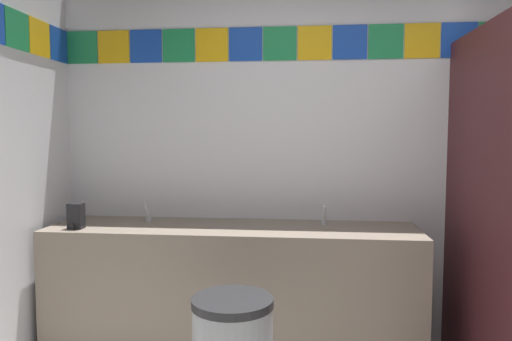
# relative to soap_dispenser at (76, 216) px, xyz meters

# --- Properties ---
(wall_back) EXTENTS (4.21, 0.09, 2.57)m
(wall_back) POSITION_rel_soap_dispenser_xyz_m (1.84, 0.49, 0.39)
(wall_back) COLOR silver
(wall_back) RESTS_ON ground_plane
(vanity_counter) EXTENTS (2.36, 0.57, 0.82)m
(vanity_counter) POSITION_rel_soap_dispenser_xyz_m (0.97, 0.17, -0.48)
(vanity_counter) COLOR gray
(vanity_counter) RESTS_ON ground_plane
(faucet_left) EXTENTS (0.04, 0.10, 0.14)m
(faucet_left) POSITION_rel_soap_dispenser_xyz_m (0.38, 0.26, -0.03)
(faucet_left) COLOR silver
(faucet_left) RESTS_ON vanity_counter
(faucet_right) EXTENTS (0.04, 0.10, 0.14)m
(faucet_right) POSITION_rel_soap_dispenser_xyz_m (1.56, 0.26, -0.03)
(faucet_right) COLOR silver
(faucet_right) RESTS_ON vanity_counter
(soap_dispenser) EXTENTS (0.09, 0.09, 0.16)m
(soap_dispenser) POSITION_rel_soap_dispenser_xyz_m (0.00, 0.00, 0.00)
(soap_dispenser) COLOR black
(soap_dispenser) RESTS_ON vanity_counter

